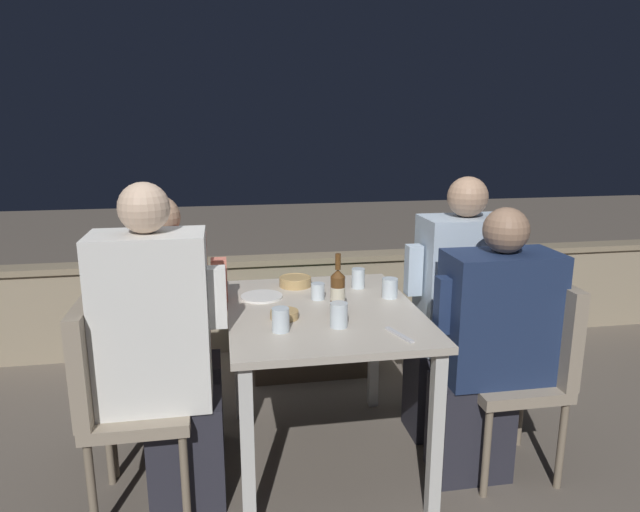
# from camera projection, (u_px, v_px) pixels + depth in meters

# --- Properties ---
(ground_plane) EXTENTS (16.00, 16.00, 0.00)m
(ground_plane) POSITION_uv_depth(u_px,v_px,m) (323.00, 458.00, 2.68)
(ground_plane) COLOR #665B51
(parapet_wall) EXTENTS (9.00, 0.18, 0.64)m
(parapet_wall) POSITION_uv_depth(u_px,v_px,m) (287.00, 300.00, 3.95)
(parapet_wall) COLOR gray
(parapet_wall) RESTS_ON ground_plane
(dining_table) EXTENTS (0.83, 1.02, 0.74)m
(dining_table) POSITION_uv_depth(u_px,v_px,m) (323.00, 329.00, 2.53)
(dining_table) COLOR #BCB2A3
(dining_table) RESTS_ON ground_plane
(planter_hedge) EXTENTS (0.75, 0.47, 0.58)m
(planter_hedge) POSITION_uv_depth(u_px,v_px,m) (312.00, 321.00, 3.55)
(planter_hedge) COLOR brown
(planter_hedge) RESTS_ON ground_plane
(chair_left_near) EXTENTS (0.41, 0.40, 0.89)m
(chair_left_near) POSITION_uv_depth(u_px,v_px,m) (115.00, 387.00, 2.22)
(chair_left_near) COLOR gray
(chair_left_near) RESTS_ON ground_plane
(person_white_polo) EXTENTS (0.50, 0.26, 1.33)m
(person_white_polo) POSITION_uv_depth(u_px,v_px,m) (162.00, 352.00, 2.22)
(person_white_polo) COLOR #282833
(person_white_polo) RESTS_ON ground_plane
(chair_left_far) EXTENTS (0.41, 0.40, 0.89)m
(chair_left_far) POSITION_uv_depth(u_px,v_px,m) (131.00, 349.00, 2.60)
(chair_left_far) COLOR gray
(chair_left_far) RESTS_ON ground_plane
(person_coral_top) EXTENTS (0.48, 0.26, 1.23)m
(person_coral_top) POSITION_uv_depth(u_px,v_px,m) (173.00, 328.00, 2.61)
(person_coral_top) COLOR #282833
(person_coral_top) RESTS_ON ground_plane
(chair_right_near) EXTENTS (0.41, 0.40, 0.89)m
(chair_right_near) POSITION_uv_depth(u_px,v_px,m) (530.00, 358.00, 2.50)
(chair_right_near) COLOR gray
(chair_right_near) RESTS_ON ground_plane
(person_navy_jumper) EXTENTS (0.52, 0.26, 1.21)m
(person_navy_jumper) POSITION_uv_depth(u_px,v_px,m) (489.00, 347.00, 2.45)
(person_navy_jumper) COLOR #282833
(person_navy_jumper) RESTS_ON ground_plane
(chair_right_far) EXTENTS (0.41, 0.40, 0.89)m
(chair_right_far) POSITION_uv_depth(u_px,v_px,m) (490.00, 329.00, 2.84)
(chair_right_far) COLOR gray
(chair_right_far) RESTS_ON ground_plane
(person_blue_shirt) EXTENTS (0.49, 0.26, 1.30)m
(person_blue_shirt) POSITION_uv_depth(u_px,v_px,m) (455.00, 309.00, 2.78)
(person_blue_shirt) COLOR #282833
(person_blue_shirt) RESTS_ON ground_plane
(beer_bottle) EXTENTS (0.06, 0.06, 0.26)m
(beer_bottle) POSITION_uv_depth(u_px,v_px,m) (338.00, 291.00, 2.42)
(beer_bottle) COLOR brown
(beer_bottle) RESTS_ON dining_table
(plate_0) EXTENTS (0.20, 0.20, 0.01)m
(plate_0) POSITION_uv_depth(u_px,v_px,m) (262.00, 296.00, 2.66)
(plate_0) COLOR white
(plate_0) RESTS_ON dining_table
(bowl_0) EXTENTS (0.16, 0.16, 0.05)m
(bowl_0) POSITION_uv_depth(u_px,v_px,m) (295.00, 281.00, 2.83)
(bowl_0) COLOR tan
(bowl_0) RESTS_ON dining_table
(bowl_1) EXTENTS (0.12, 0.12, 0.03)m
(bowl_1) POSITION_uv_depth(u_px,v_px,m) (284.00, 314.00, 2.38)
(bowl_1) COLOR tan
(bowl_1) RESTS_ON dining_table
(glass_cup_0) EXTENTS (0.07, 0.07, 0.09)m
(glass_cup_0) POSITION_uv_depth(u_px,v_px,m) (281.00, 320.00, 2.23)
(glass_cup_0) COLOR silver
(glass_cup_0) RESTS_ON dining_table
(glass_cup_1) EXTENTS (0.07, 0.07, 0.10)m
(glass_cup_1) POSITION_uv_depth(u_px,v_px,m) (339.00, 315.00, 2.28)
(glass_cup_1) COLOR silver
(glass_cup_1) RESTS_ON dining_table
(glass_cup_2) EXTENTS (0.06, 0.06, 0.08)m
(glass_cup_2) POSITION_uv_depth(u_px,v_px,m) (317.00, 291.00, 2.62)
(glass_cup_2) COLOR silver
(glass_cup_2) RESTS_ON dining_table
(glass_cup_3) EXTENTS (0.06, 0.06, 0.10)m
(glass_cup_3) POSITION_uv_depth(u_px,v_px,m) (358.00, 278.00, 2.80)
(glass_cup_3) COLOR silver
(glass_cup_3) RESTS_ON dining_table
(glass_cup_4) EXTENTS (0.07, 0.07, 0.09)m
(glass_cup_4) POSITION_uv_depth(u_px,v_px,m) (390.00, 288.00, 2.65)
(glass_cup_4) COLOR silver
(glass_cup_4) RESTS_ON dining_table
(fork_0) EXTENTS (0.07, 0.17, 0.01)m
(fork_0) POSITION_uv_depth(u_px,v_px,m) (399.00, 335.00, 2.19)
(fork_0) COLOR silver
(fork_0) RESTS_ON dining_table
(potted_plant) EXTENTS (0.42, 0.42, 0.74)m
(potted_plant) POSITION_uv_depth(u_px,v_px,m) (464.00, 304.00, 3.48)
(potted_plant) COLOR #9E5638
(potted_plant) RESTS_ON ground_plane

